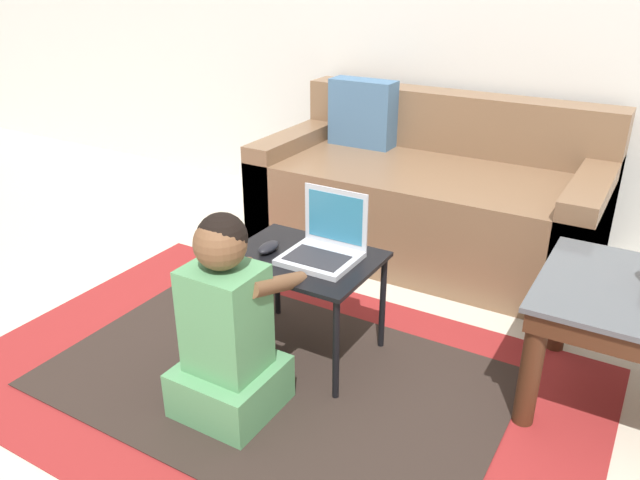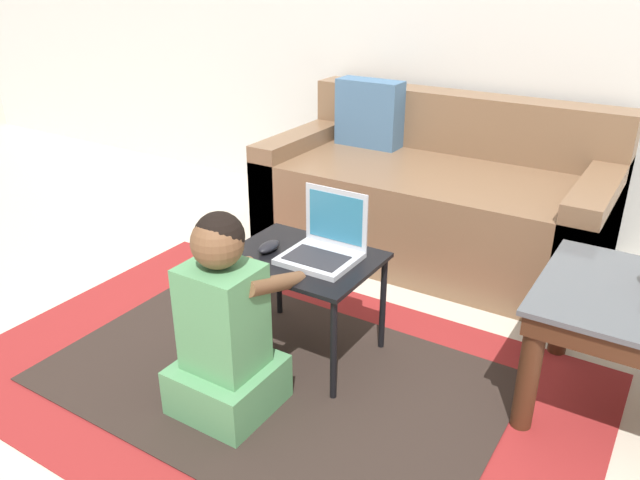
# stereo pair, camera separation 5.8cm
# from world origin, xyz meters

# --- Properties ---
(ground_plane) EXTENTS (16.00, 16.00, 0.00)m
(ground_plane) POSITION_xyz_m (0.00, 0.00, 0.00)
(ground_plane) COLOR beige
(area_rug) EXTENTS (2.27, 1.46, 0.01)m
(area_rug) POSITION_xyz_m (-0.09, -0.04, 0.00)
(area_rug) COLOR maroon
(area_rug) RESTS_ON ground_plane
(couch) EXTENTS (1.70, 0.87, 0.83)m
(couch) POSITION_xyz_m (-0.05, 1.32, 0.29)
(couch) COLOR brown
(couch) RESTS_ON ground_plane
(laptop_desk) EXTENTS (0.54, 0.42, 0.42)m
(laptop_desk) POSITION_xyz_m (-0.09, 0.16, 0.37)
(laptop_desk) COLOR black
(laptop_desk) RESTS_ON ground_plane
(laptop) EXTENTS (0.26, 0.24, 0.24)m
(laptop) POSITION_xyz_m (-0.02, 0.19, 0.46)
(laptop) COLOR #B7BCC6
(laptop) RESTS_ON laptop_desk
(computer_mouse) EXTENTS (0.06, 0.11, 0.04)m
(computer_mouse) POSITION_xyz_m (-0.23, 0.14, 0.44)
(computer_mouse) COLOR black
(computer_mouse) RESTS_ON laptop_desk
(person_seated) EXTENTS (0.32, 0.45, 0.72)m
(person_seated) POSITION_xyz_m (-0.13, -0.24, 0.31)
(person_seated) COLOR #518E5B
(person_seated) RESTS_ON ground_plane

